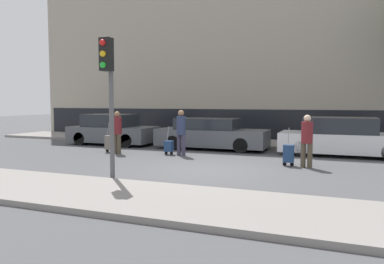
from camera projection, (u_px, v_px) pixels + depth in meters
The scene contains 14 objects.
ground_plane at pixel (205, 170), 10.99m from camera, with size 80.00×80.00×0.00m, color #4C4C4F.
sidewalk_near at pixel (143, 198), 7.51m from camera, with size 28.00×2.50×0.12m.
sidewalk_far at pixel (255, 143), 17.48m from camera, with size 28.00×3.00×0.12m.
building_facade at pixel (270, 20), 20.11m from camera, with size 28.00×2.43×12.77m.
parked_car_0 at pixel (113, 130), 17.56m from camera, with size 4.01×1.91×1.42m.
parked_car_1 at pixel (211, 134), 15.81m from camera, with size 4.65×1.77×1.30m.
parked_car_2 at pixel (343, 138), 13.83m from camera, with size 4.63×1.83×1.43m.
pedestrian_left at pixel (117, 130), 14.36m from camera, with size 0.34×0.34×1.63m.
trolley_left at pixel (110, 142), 14.79m from camera, with size 0.34×0.29×1.21m.
pedestrian_center at pixel (181, 130), 13.82m from camera, with size 0.35×0.34×1.69m.
trolley_center at pixel (169, 146), 14.15m from camera, with size 0.34×0.29×1.07m.
pedestrian_right at pixel (307, 138), 11.30m from camera, with size 0.35×0.34×1.61m.
trolley_right at pixel (289, 154), 11.62m from camera, with size 0.34×0.29×1.20m.
traffic_light at pixel (108, 80), 9.21m from camera, with size 0.28×0.47×3.55m.
Camera 1 is at (3.63, -10.25, 1.99)m, focal length 35.00 mm.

